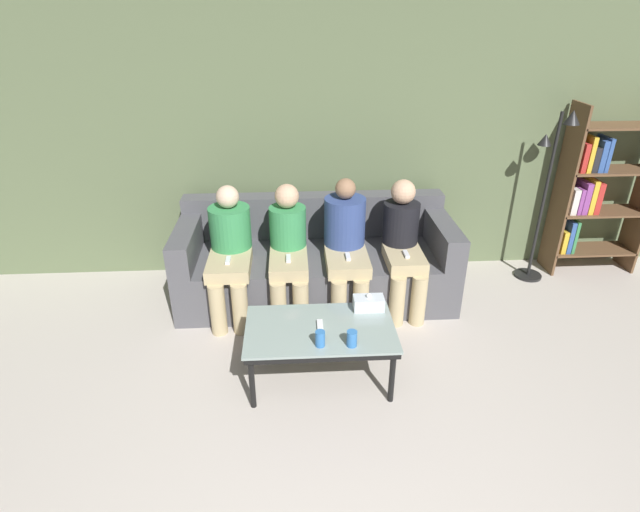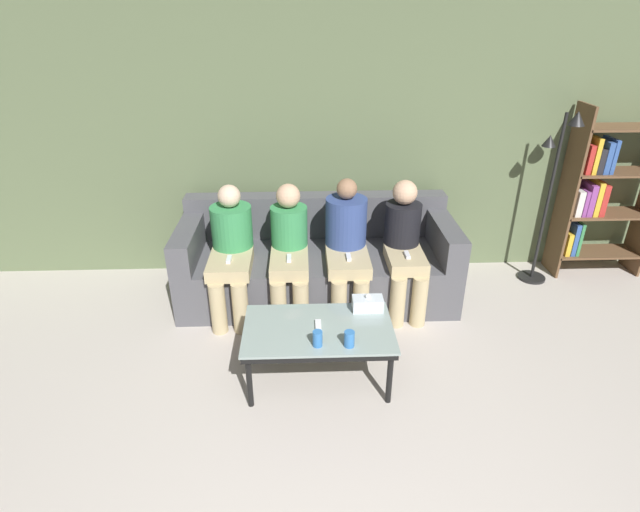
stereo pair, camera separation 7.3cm
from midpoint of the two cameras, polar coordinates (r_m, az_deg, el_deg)
The scene contains 13 objects.
wall_back at distance 4.74m, azimuth -0.12°, elevation 13.10°, with size 12.00×0.06×2.60m.
couch at distance 4.57m, azimuth 0.14°, elevation -0.72°, with size 2.42×0.96×0.85m.
coffee_table at distance 3.48m, azimuth 0.42°, elevation -8.77°, with size 1.03×0.61×0.44m.
cup_near_left at distance 3.26m, azimuth 4.02°, elevation -9.44°, with size 0.07×0.07×0.11m.
cup_near_right at distance 3.26m, azimuth 0.36°, elevation -9.43°, with size 0.06×0.06×0.11m.
tissue_box at distance 3.63m, azimuth 6.04°, elevation -5.43°, with size 0.22×0.12×0.13m.
game_remote at distance 3.45m, azimuth 0.42°, elevation -8.06°, with size 0.04×0.15×0.02m.
bookshelf at distance 5.45m, azimuth 29.60°, elevation 6.34°, with size 0.85×0.32×1.65m.
standing_lamp at distance 5.03m, azimuth 25.50°, elevation 7.64°, with size 0.31×0.26×1.62m.
seated_person_left_end at distance 4.27m, azimuth -9.63°, elevation 1.06°, with size 0.35×0.74×1.10m.
seated_person_mid_left at distance 4.22m, azimuth -3.04°, elevation 1.05°, with size 0.31×0.72×1.10m.
seated_person_mid_right at distance 4.25m, azimuth 3.58°, elevation 1.61°, with size 0.35×0.73×1.14m.
seated_person_right_end at distance 4.32m, azimuth 10.06°, elevation 1.46°, with size 0.31×0.68×1.12m.
Camera 2 is at (-0.13, -0.91, 2.42)m, focal length 28.00 mm.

